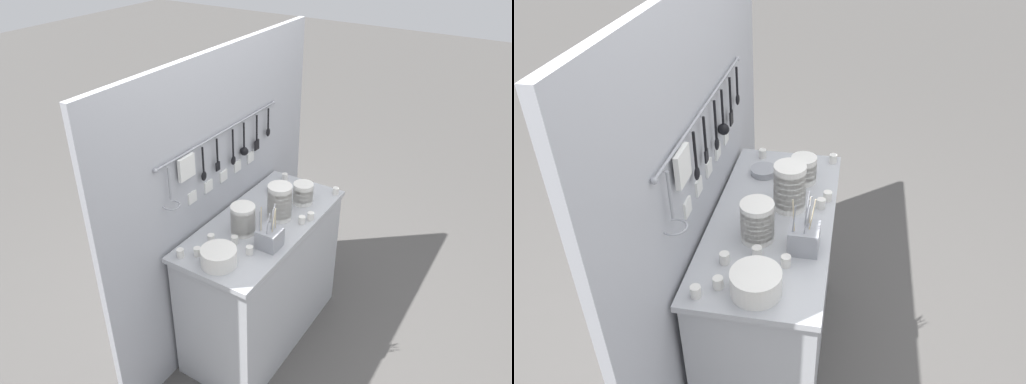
# 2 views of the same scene
# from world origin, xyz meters

# --- Properties ---
(ground_plane) EXTENTS (20.00, 20.00, 0.00)m
(ground_plane) POSITION_xyz_m (0.00, 0.00, 0.00)
(ground_plane) COLOR #514F4C
(counter) EXTENTS (1.24, 0.56, 0.94)m
(counter) POSITION_xyz_m (0.00, 0.00, 0.47)
(counter) COLOR #ADAFB5
(counter) RESTS_ON ground
(back_wall) EXTENTS (2.04, 0.11, 1.97)m
(back_wall) POSITION_xyz_m (-0.00, 0.32, 0.99)
(back_wall) COLOR #A8AAB2
(back_wall) RESTS_ON ground
(bowl_stack_wide_centre) EXTENTS (0.15, 0.15, 0.18)m
(bowl_stack_wide_centre) POSITION_xyz_m (-0.16, 0.04, 1.03)
(bowl_stack_wide_centre) COLOR silver
(bowl_stack_wide_centre) RESTS_ON counter
(bowl_stack_tall_left) EXTENTS (0.13, 0.13, 0.14)m
(bowl_stack_tall_left) POSITION_xyz_m (0.33, -0.10, 1.01)
(bowl_stack_tall_left) COLOR silver
(bowl_stack_tall_left) RESTS_ON counter
(bowl_stack_back_corner) EXTENTS (0.15, 0.15, 0.23)m
(bowl_stack_back_corner) POSITION_xyz_m (0.09, -0.06, 1.06)
(bowl_stack_back_corner) COLOR silver
(bowl_stack_back_corner) RESTS_ON counter
(plate_stack) EXTENTS (0.20, 0.20, 0.10)m
(plate_stack) POSITION_xyz_m (-0.49, -0.02, 0.99)
(plate_stack) COLOR silver
(plate_stack) RESTS_ON counter
(steel_mixing_bowl) EXTENTS (0.14, 0.14, 0.03)m
(steel_mixing_bowl) POSITION_xyz_m (0.37, 0.11, 0.96)
(steel_mixing_bowl) COLOR #93969E
(steel_mixing_bowl) RESTS_ON counter
(cutlery_caddy) EXTENTS (0.13, 0.13, 0.27)m
(cutlery_caddy) POSITION_xyz_m (-0.20, -0.17, 1.00)
(cutlery_caddy) COLOR #93969E
(cutlery_caddy) RESTS_ON counter
(cup_beside_plates) EXTENTS (0.04, 0.04, 0.05)m
(cup_beside_plates) POSITION_xyz_m (0.11, -0.21, 0.97)
(cup_beside_plates) COLOR silver
(cup_beside_plates) RESTS_ON counter
(cup_front_right) EXTENTS (0.04, 0.04, 0.05)m
(cup_front_right) POSITION_xyz_m (-0.28, 0.02, 0.97)
(cup_front_right) COLOR silver
(cup_front_right) RESTS_ON counter
(cup_mid_row) EXTENTS (0.04, 0.04, 0.05)m
(cup_mid_row) POSITION_xyz_m (-0.34, 0.14, 0.97)
(cup_mid_row) COLOR silver
(cup_mid_row) RESTS_ON counter
(cup_back_left) EXTENTS (0.04, 0.04, 0.05)m
(cup_back_left) POSITION_xyz_m (-0.55, 0.20, 0.97)
(cup_back_left) COLOR silver
(cup_back_left) RESTS_ON counter
(cup_centre) EXTENTS (0.04, 0.04, 0.05)m
(cup_centre) POSITION_xyz_m (-0.49, 0.13, 0.97)
(cup_centre) COLOR silver
(cup_centre) RESTS_ON counter
(cup_by_caddy) EXTENTS (0.04, 0.04, 0.05)m
(cup_by_caddy) POSITION_xyz_m (-0.32, -0.11, 0.97)
(cup_by_caddy) COLOR silver
(cup_by_caddy) RESTS_ON counter
(cup_back_right) EXTENTS (0.04, 0.04, 0.05)m
(cup_back_right) POSITION_xyz_m (0.54, 0.15, 0.97)
(cup_back_right) COLOR silver
(cup_back_right) RESTS_ON counter
(cup_edge_near) EXTENTS (0.04, 0.04, 0.05)m
(cup_edge_near) POSITION_xyz_m (0.55, -0.24, 0.97)
(cup_edge_near) COLOR silver
(cup_edge_near) RESTS_ON counter
(cup_front_left) EXTENTS (0.04, 0.04, 0.05)m
(cup_front_left) POSITION_xyz_m (0.27, 0.00, 0.97)
(cup_front_left) COLOR silver
(cup_front_left) RESTS_ON counter
(cup_edge_far) EXTENTS (0.04, 0.04, 0.05)m
(cup_edge_far) POSITION_xyz_m (0.18, -0.24, 0.97)
(cup_edge_far) COLOR silver
(cup_edge_far) RESTS_ON counter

